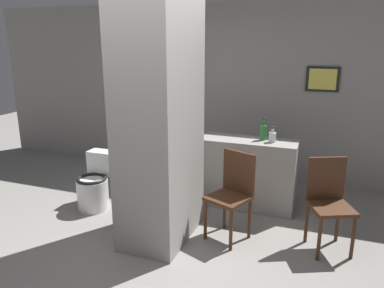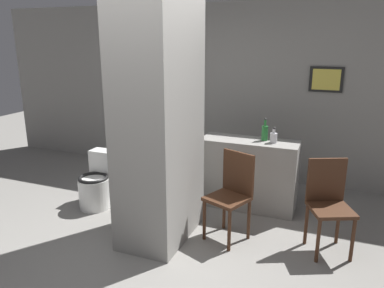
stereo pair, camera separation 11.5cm
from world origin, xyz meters
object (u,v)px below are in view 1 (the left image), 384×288
chair_by_doorway (329,200)px  bottle_tall (263,132)px  toilet (95,185)px  bicycle (160,168)px  chair_near_pillar (232,191)px

chair_by_doorway → bottle_tall: bottle_tall is taller
toilet → chair_by_doorway: (2.78, 0.00, 0.23)m
bicycle → bottle_tall: bottle_tall is taller
bicycle → toilet: bearing=-124.7°
toilet → bottle_tall: bottle_tall is taller
chair_near_pillar → bottle_tall: 1.00m
chair_by_doorway → bottle_tall: 1.20m
toilet → bottle_tall: size_ratio=2.45×
bicycle → bottle_tall: 1.57m
bicycle → bottle_tall: bearing=-1.3°
toilet → chair_near_pillar: size_ratio=0.73×
toilet → bottle_tall: (1.97, 0.75, 0.69)m
bicycle → bottle_tall: (1.42, -0.03, 0.66)m
chair_near_pillar → toilet: bearing=-162.2°
bottle_tall → bicycle: bearing=178.7°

